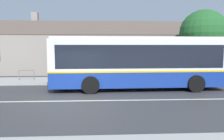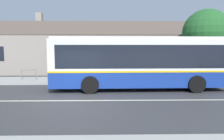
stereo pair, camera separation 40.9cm
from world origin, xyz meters
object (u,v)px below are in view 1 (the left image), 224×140
transit_bus (138,61)px  bench_by_building (61,75)px  bench_down_street (122,75)px  street_tree_primary (203,33)px  bike_rack (26,73)px

transit_bus → bench_by_building: bearing=150.8°
bench_down_street → street_tree_primary: bearing=13.9°
bench_by_building → bike_rack: bench_by_building is taller
bench_down_street → street_tree_primary: 7.73m
street_tree_primary → transit_bus: bearing=-145.8°
bench_down_street → bike_rack: 7.09m
bench_by_building → bench_down_street: 4.52m
transit_bus → bench_by_building: size_ratio=6.90×
bench_by_building → street_tree_primary: bearing=6.1°
transit_bus → bike_rack: bearing=159.0°
street_tree_primary → bench_by_building: bearing=-173.9°
bench_by_building → bench_down_street: (4.49, -0.48, 0.01)m
bench_by_building → street_tree_primary: 11.84m
transit_bus → bike_rack: size_ratio=9.12×
bench_by_building → bike_rack: bearing=178.5°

